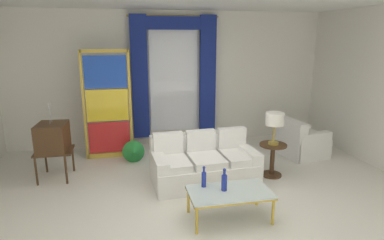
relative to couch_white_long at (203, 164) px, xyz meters
name	(u,v)px	position (x,y,z in m)	size (l,w,h in m)	color
ground_plane	(200,201)	(-0.23, -0.72, -0.30)	(16.00, 16.00, 0.00)	silver
wall_rear	(170,79)	(-0.23, 2.34, 1.20)	(8.00, 0.12, 3.00)	white
curtained_window	(174,69)	(-0.15, 2.18, 1.44)	(2.00, 0.17, 2.70)	white
couch_white_long	(203,164)	(0.00, 0.00, 0.00)	(1.80, 1.01, 0.86)	white
coffee_table	(230,194)	(0.05, -1.28, 0.07)	(1.12, 0.62, 0.41)	silver
bottle_blue_decanter	(224,182)	(-0.02, -1.24, 0.23)	(0.08, 0.08, 0.32)	navy
bottle_crystal_tall	(204,179)	(-0.26, -1.08, 0.23)	(0.07, 0.07, 0.31)	navy
vintage_tv	(53,139)	(-2.53, 0.65, 0.42)	(0.62, 0.63, 1.35)	#472D19
armchair_white	(300,143)	(2.28, 0.77, -0.02)	(0.92, 0.91, 0.80)	white
stained_glass_divider	(108,107)	(-1.61, 1.50, 0.75)	(0.95, 0.05, 2.20)	gold
peacock_figurine	(134,153)	(-1.15, 1.07, -0.08)	(0.44, 0.60, 0.50)	beige
round_side_table	(272,157)	(1.26, -0.05, 0.05)	(0.48, 0.48, 0.59)	#472D19
table_lamp_brass	(275,120)	(1.26, -0.05, 0.72)	(0.32, 0.32, 0.57)	#B29338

